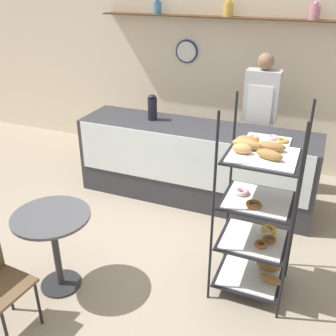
{
  "coord_description": "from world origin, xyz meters",
  "views": [
    {
      "loc": [
        1.35,
        -2.8,
        2.54
      ],
      "look_at": [
        0.0,
        0.47,
        0.8
      ],
      "focal_mm": 42.0,
      "sensor_mm": 36.0,
      "label": 1
    }
  ],
  "objects_px": {
    "person_worker": "(260,118)",
    "cafe_table": "(54,234)",
    "pastry_rack": "(257,211)",
    "donut_tray_counter": "(267,139)",
    "coffee_carafe": "(152,108)"
  },
  "relations": [
    {
      "from": "cafe_table",
      "to": "pastry_rack",
      "type": "bearing_deg",
      "value": 22.04
    },
    {
      "from": "pastry_rack",
      "to": "person_worker",
      "type": "distance_m",
      "value": 1.95
    },
    {
      "from": "pastry_rack",
      "to": "coffee_carafe",
      "type": "xyz_separation_m",
      "value": [
        -1.56,
        1.37,
        0.3
      ]
    },
    {
      "from": "pastry_rack",
      "to": "coffee_carafe",
      "type": "distance_m",
      "value": 2.1
    },
    {
      "from": "coffee_carafe",
      "to": "donut_tray_counter",
      "type": "height_order",
      "value": "coffee_carafe"
    },
    {
      "from": "person_worker",
      "to": "donut_tray_counter",
      "type": "height_order",
      "value": "person_worker"
    },
    {
      "from": "pastry_rack",
      "to": "person_worker",
      "type": "height_order",
      "value": "person_worker"
    },
    {
      "from": "pastry_rack",
      "to": "donut_tray_counter",
      "type": "relative_size",
      "value": 3.62
    },
    {
      "from": "person_worker",
      "to": "coffee_carafe",
      "type": "bearing_deg",
      "value": -155.81
    },
    {
      "from": "person_worker",
      "to": "coffee_carafe",
      "type": "distance_m",
      "value": 1.34
    },
    {
      "from": "person_worker",
      "to": "cafe_table",
      "type": "xyz_separation_m",
      "value": [
        -1.23,
        -2.55,
        -0.39
      ]
    },
    {
      "from": "pastry_rack",
      "to": "person_worker",
      "type": "xyz_separation_m",
      "value": [
        -0.35,
        1.91,
        0.16
      ]
    },
    {
      "from": "person_worker",
      "to": "donut_tray_counter",
      "type": "relative_size",
      "value": 3.69
    },
    {
      "from": "pastry_rack",
      "to": "cafe_table",
      "type": "height_order",
      "value": "pastry_rack"
    },
    {
      "from": "person_worker",
      "to": "cafe_table",
      "type": "distance_m",
      "value": 2.86
    }
  ]
}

